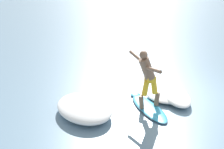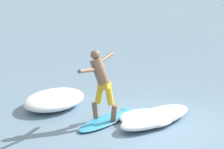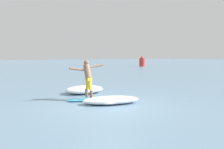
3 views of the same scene
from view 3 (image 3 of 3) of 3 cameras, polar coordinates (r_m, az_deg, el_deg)
ground_plane at (r=8.50m, az=-0.86°, el=-8.05°), size 200.00×200.00×0.00m
surfboard at (r=9.51m, az=-5.84°, el=-6.42°), size 0.88×2.10×0.22m
surfer at (r=9.44m, az=-6.33°, el=-0.32°), size 0.71×1.57×1.65m
channel_marker_buoy at (r=39.77m, az=7.84°, el=3.36°), size 0.95×0.95×1.91m
wave_foam_at_tail at (r=8.86m, az=-1.23°, el=-6.73°), size 1.72×1.73×0.24m
wave_foam_at_nose at (r=8.72m, az=-0.24°, el=-6.69°), size 1.55×2.42×0.30m
wave_foam_beside at (r=11.24m, az=-7.22°, el=-3.90°), size 1.40×1.99×0.39m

